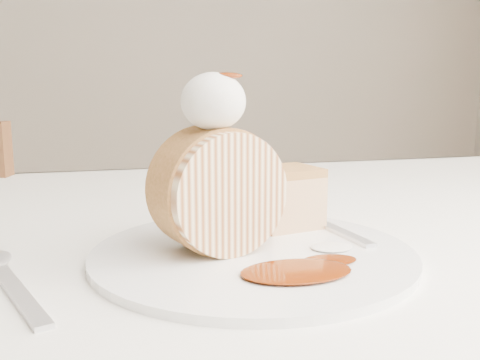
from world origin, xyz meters
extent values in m
cube|color=beige|center=(0.00, 3.00, 1.40)|extent=(5.00, 0.10, 2.80)
cube|color=white|center=(0.00, 0.20, 0.73)|extent=(1.40, 0.90, 0.04)
cube|color=white|center=(0.00, 0.65, 0.61)|extent=(1.40, 0.01, 0.28)
cylinder|color=brown|center=(0.62, 0.57, 0.35)|extent=(0.06, 0.06, 0.71)
cylinder|color=white|center=(-0.04, 0.06, 0.75)|extent=(0.36, 0.36, 0.01)
cylinder|color=#FFE5B1|center=(-0.07, 0.07, 0.81)|extent=(0.13, 0.09, 0.11)
cube|color=#BF8248|center=(0.02, 0.13, 0.79)|extent=(0.08, 0.08, 0.06)
ellipsoid|color=white|center=(-0.08, 0.06, 0.90)|extent=(0.06, 0.06, 0.05)
ellipsoid|color=#641F04|center=(-0.07, 0.06, 0.93)|extent=(0.03, 0.02, 0.01)
cube|color=silver|center=(0.06, 0.10, 0.76)|extent=(0.05, 0.18, 0.00)
cube|color=silver|center=(-0.24, 0.01, 0.75)|extent=(0.09, 0.18, 0.00)
camera|label=1|loc=(-0.17, -0.41, 0.91)|focal=40.00mm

